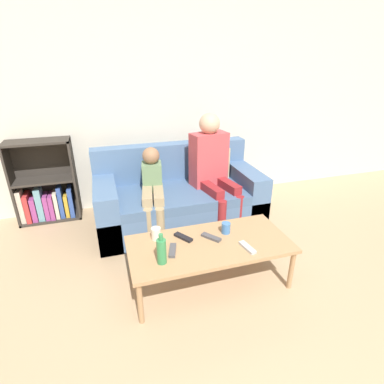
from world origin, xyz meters
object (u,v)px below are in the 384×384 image
at_px(coffee_table, 210,246).
at_px(tv_remote_3, 247,247).
at_px(tv_remote_0, 173,250).
at_px(tv_remote_2, 211,237).
at_px(couch, 179,198).
at_px(person_child, 153,188).
at_px(person_adult, 212,162).
at_px(bottle, 162,251).
at_px(bookshelf, 46,191).
at_px(cup_near, 226,228).
at_px(cup_far, 156,234).
at_px(tv_remote_1, 183,237).

height_order(coffee_table, tv_remote_3, tv_remote_3).
xyz_separation_m(tv_remote_0, tv_remote_2, (0.34, 0.08, 0.00)).
relative_size(couch, tv_remote_2, 10.76).
bearing_deg(person_child, person_adult, 15.47).
distance_m(tv_remote_3, bottle, 0.67).
bearing_deg(bookshelf, couch, -19.88).
height_order(cup_near, cup_far, cup_far).
xyz_separation_m(cup_near, tv_remote_0, (-0.49, -0.13, -0.04)).
relative_size(cup_near, tv_remote_0, 0.52).
bearing_deg(cup_far, cup_near, -7.70).
bearing_deg(person_child, couch, 33.70).
height_order(couch, person_adult, person_adult).
relative_size(person_adult, tv_remote_3, 6.89).
xyz_separation_m(person_child, tv_remote_3, (0.53, -1.09, -0.12)).
height_order(coffee_table, tv_remote_2, tv_remote_2).
height_order(person_child, tv_remote_1, person_child).
bearing_deg(couch, bottle, -110.19).
distance_m(person_child, tv_remote_2, 0.94).
height_order(person_adult, tv_remote_1, person_adult).
distance_m(tv_remote_2, bottle, 0.49).
height_order(bookshelf, tv_remote_2, bookshelf).
relative_size(coffee_table, tv_remote_0, 7.30).
bearing_deg(couch, tv_remote_1, -102.66).
height_order(person_adult, tv_remote_3, person_adult).
distance_m(couch, cup_far, 1.00).
xyz_separation_m(bookshelf, tv_remote_2, (1.43, -1.53, 0.05)).
relative_size(cup_far, tv_remote_2, 0.61).
bearing_deg(tv_remote_3, tv_remote_0, 157.16).
relative_size(couch, coffee_table, 1.38).
distance_m(coffee_table, cup_far, 0.44).
relative_size(cup_near, bottle, 0.39).
height_order(cup_far, bottle, bottle).
bearing_deg(tv_remote_3, cup_far, 142.61).
bearing_deg(bottle, couch, 69.81).
xyz_separation_m(person_adult, cup_far, (-0.78, -0.82, -0.27)).
distance_m(cup_near, tv_remote_3, 0.27).
relative_size(cup_near, tv_remote_3, 0.53).
bearing_deg(cup_far, coffee_table, -24.84).
bearing_deg(coffee_table, person_adult, 68.95).
height_order(bookshelf, coffee_table, bookshelf).
bearing_deg(person_adult, bookshelf, 150.77).
bearing_deg(tv_remote_0, coffee_table, 22.57).
bearing_deg(coffee_table, person_child, 106.93).
relative_size(person_adult, tv_remote_0, 6.86).
height_order(coffee_table, bottle, bottle).
xyz_separation_m(coffee_table, person_adult, (0.39, 1.00, 0.35)).
distance_m(couch, person_adult, 0.55).
distance_m(couch, tv_remote_3, 1.25).
bearing_deg(bookshelf, tv_remote_0, -55.97).
relative_size(person_adult, tv_remote_1, 7.16).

